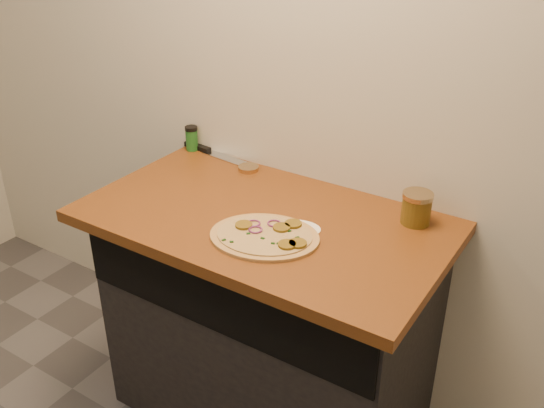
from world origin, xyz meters
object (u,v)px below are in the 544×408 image
Objects in this scene: salsa_jar at (416,208)px; spice_shaker at (192,138)px; chefs_knife at (211,152)px; pizza at (265,236)px.

spice_shaker is at bearing 175.33° from salsa_jar.
salsa_jar is at bearing -5.73° from chefs_knife.
pizza is 0.49m from salsa_jar.
salsa_jar is 1.05× the size of spice_shaker.
chefs_knife is 0.90m from salsa_jar.
pizza is at bearing -33.51° from spice_shaker.
chefs_knife is (-0.54, 0.43, -0.00)m from pizza.
pizza is at bearing -135.91° from salsa_jar.
salsa_jar reaches higher than pizza.
pizza is 3.95× the size of salsa_jar.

